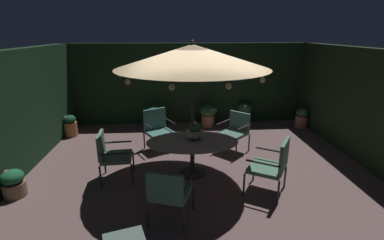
{
  "coord_description": "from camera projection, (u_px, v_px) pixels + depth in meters",
  "views": [
    {
      "loc": [
        -0.55,
        -5.32,
        2.81
      ],
      "look_at": [
        -0.17,
        0.03,
        1.13
      ],
      "focal_mm": 26.53,
      "sensor_mm": 36.0,
      "label": 1
    }
  ],
  "objects": [
    {
      "name": "potted_plant_right_far",
      "position": [
        13.0,
        183.0,
        4.99
      ],
      "size": [
        0.39,
        0.39,
        0.5
      ],
      "color": "#7F6147",
      "rests_on": "ground_plane"
    },
    {
      "name": "hedge_backdrop_left",
      "position": [
        4.0,
        119.0,
        5.32
      ],
      "size": [
        0.3,
        7.35,
        2.47
      ],
      "primitive_type": "cube",
      "color": "black",
      "rests_on": "ground_plane"
    },
    {
      "name": "ground_plane",
      "position": [
        200.0,
        172.0,
        5.94
      ],
      "size": [
        7.71,
        7.35,
        0.02
      ],
      "primitive_type": "cube",
      "color": "brown"
    },
    {
      "name": "patio_umbrella",
      "position": [
        192.0,
        57.0,
        5.15
      ],
      "size": [
        2.85,
        2.85,
        2.66
      ],
      "color": "#312D30",
      "rests_on": "ground_plane"
    },
    {
      "name": "potted_plant_front_corner",
      "position": [
        302.0,
        118.0,
        8.6
      ],
      "size": [
        0.39,
        0.39,
        0.6
      ],
      "color": "#AC5F4E",
      "rests_on": "ground_plane"
    },
    {
      "name": "potted_plant_back_center",
      "position": [
        208.0,
        115.0,
        8.67
      ],
      "size": [
        0.5,
        0.49,
        0.66
      ],
      "color": "#A0684A",
      "rests_on": "ground_plane"
    },
    {
      "name": "patio_chair_southeast",
      "position": [
        158.0,
        127.0,
        6.97
      ],
      "size": [
        0.82,
        0.79,
        0.99
      ],
      "color": "#2E292F",
      "rests_on": "ground_plane"
    },
    {
      "name": "patio_chair_northeast",
      "position": [
        273.0,
        164.0,
        4.97
      ],
      "size": [
        0.87,
        0.88,
        1.04
      ],
      "color": "#2D2A2D",
      "rests_on": "ground_plane"
    },
    {
      "name": "patio_chair_south",
      "position": [
        111.0,
        153.0,
        5.46
      ],
      "size": [
        0.66,
        0.67,
        0.98
      ],
      "color": "#282D34",
      "rests_on": "ground_plane"
    },
    {
      "name": "hedge_backdrop_right",
      "position": [
        380.0,
        111.0,
        5.82
      ],
      "size": [
        0.3,
        7.35,
        2.47
      ],
      "primitive_type": "cube",
      "color": "#1E3019",
      "rests_on": "ground_plane"
    },
    {
      "name": "potted_plant_left_far",
      "position": [
        70.0,
        126.0,
        7.88
      ],
      "size": [
        0.35,
        0.35,
        0.6
      ],
      "color": "#AD6D3E",
      "rests_on": "ground_plane"
    },
    {
      "name": "potted_plant_right_near",
      "position": [
        245.0,
        112.0,
        9.0
      ],
      "size": [
        0.46,
        0.46,
        0.65
      ],
      "color": "olive",
      "rests_on": "ground_plane"
    },
    {
      "name": "patio_chair_north",
      "position": [
        169.0,
        191.0,
        4.22
      ],
      "size": [
        0.75,
        0.76,
        0.91
      ],
      "color": "#292C2F",
      "rests_on": "ground_plane"
    },
    {
      "name": "patio_chair_east",
      "position": [
        235.0,
        129.0,
        6.83
      ],
      "size": [
        0.85,
        0.85,
        0.94
      ],
      "color": "#32302B",
      "rests_on": "ground_plane"
    },
    {
      "name": "patio_dining_table",
      "position": [
        192.0,
        146.0,
        5.67
      ],
      "size": [
        1.84,
        1.24,
        0.72
      ],
      "color": "#302B30",
      "rests_on": "ground_plane"
    },
    {
      "name": "potted_plant_left_near",
      "position": [
        154.0,
        116.0,
        8.49
      ],
      "size": [
        0.6,
        0.6,
        0.71
      ],
      "color": "#B16948",
      "rests_on": "ground_plane"
    },
    {
      "name": "hedge_backdrop_rear",
      "position": [
        189.0,
        84.0,
        8.92
      ],
      "size": [
        7.71,
        0.3,
        2.47
      ],
      "primitive_type": "cube",
      "color": "black",
      "rests_on": "ground_plane"
    },
    {
      "name": "centerpiece_planter",
      "position": [
        195.0,
        130.0,
        5.68
      ],
      "size": [
        0.34,
        0.34,
        0.38
      ],
      "color": "beige",
      "rests_on": "patio_dining_table"
    }
  ]
}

